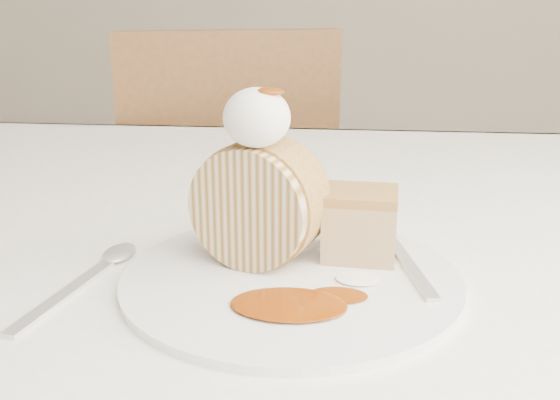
# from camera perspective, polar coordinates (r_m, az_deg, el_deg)

# --- Properties ---
(table) EXTENTS (1.40, 0.90, 0.75)m
(table) POSITION_cam_1_polar(r_m,az_deg,el_deg) (0.70, 5.78, -8.07)
(table) COLOR silver
(table) RESTS_ON ground
(chair_far) EXTENTS (0.55, 0.55, 0.91)m
(chair_far) POSITION_cam_1_polar(r_m,az_deg,el_deg) (1.38, -5.01, -1.03)
(chair_far) COLOR brown
(chair_far) RESTS_ON ground
(plate) EXTENTS (0.29, 0.29, 0.01)m
(plate) POSITION_cam_1_polar(r_m,az_deg,el_deg) (0.50, 1.03, -7.08)
(plate) COLOR white
(plate) RESTS_ON table
(roulade_slice) EXTENTS (0.11, 0.08, 0.10)m
(roulade_slice) POSITION_cam_1_polar(r_m,az_deg,el_deg) (0.51, -1.98, -0.31)
(roulade_slice) COLOR #CDB98E
(roulade_slice) RESTS_ON plate
(cake_chunk) EXTENTS (0.06, 0.06, 0.05)m
(cake_chunk) POSITION_cam_1_polar(r_m,az_deg,el_deg) (0.53, 7.31, -2.55)
(cake_chunk) COLOR #B88245
(cake_chunk) RESTS_ON plate
(whipped_cream) EXTENTS (0.05, 0.05, 0.05)m
(whipped_cream) POSITION_cam_1_polar(r_m,az_deg,el_deg) (0.48, -2.14, 7.54)
(whipped_cream) COLOR white
(whipped_cream) RESTS_ON roulade_slice
(caramel_drizzle) EXTENTS (0.03, 0.02, 0.01)m
(caramel_drizzle) POSITION_cam_1_polar(r_m,az_deg,el_deg) (0.47, -1.15, 10.58)
(caramel_drizzle) COLOR #742C04
(caramel_drizzle) RESTS_ON whipped_cream
(caramel_pool) EXTENTS (0.09, 0.06, 0.00)m
(caramel_pool) POSITION_cam_1_polar(r_m,az_deg,el_deg) (0.45, 0.79, -9.50)
(caramel_pool) COLOR #742C04
(caramel_pool) RESTS_ON plate
(fork) EXTENTS (0.05, 0.16, 0.00)m
(fork) POSITION_cam_1_polar(r_m,az_deg,el_deg) (0.52, 11.87, -6.11)
(fork) COLOR silver
(fork) RESTS_ON plate
(spoon) EXTENTS (0.05, 0.16, 0.00)m
(spoon) POSITION_cam_1_polar(r_m,az_deg,el_deg) (0.50, -19.17, -8.26)
(spoon) COLOR silver
(spoon) RESTS_ON table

